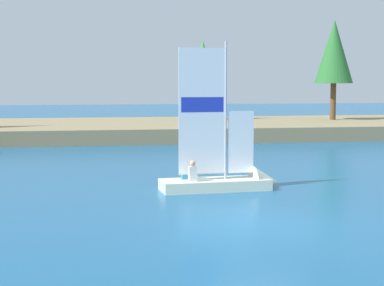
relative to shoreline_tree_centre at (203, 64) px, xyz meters
The scene contains 5 objects.
ground_plane 32.39m from the shoreline_tree_centre, 98.15° to the right, with size 200.00×200.00×0.00m, color #195684.
shore_bank 7.09m from the shoreline_tree_centre, 151.04° to the right, with size 80.00×14.59×0.95m, color #897A56.
shoreline_tree_centre is the anchor object (origin of this frame).
shoreline_tree_midright 10.25m from the shoreline_tree_centre, ahead, with size 2.97×2.97×7.74m.
sailboat 26.81m from the shoreline_tree_centre, 98.53° to the right, with size 4.36×1.61×5.60m.
Camera 1 is at (-4.47, -15.16, 3.68)m, focal length 57.00 mm.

